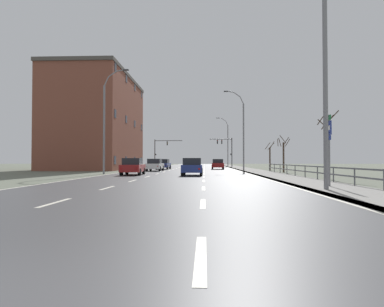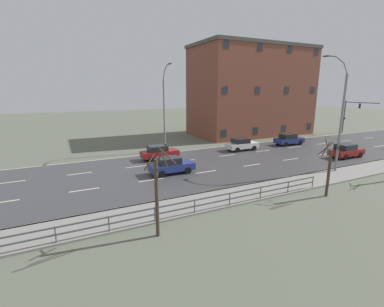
% 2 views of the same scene
% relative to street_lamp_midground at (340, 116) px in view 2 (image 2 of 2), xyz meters
% --- Properties ---
extents(ground_plane, '(160.00, 160.00, 0.12)m').
position_rel_street_lamp_midground_xyz_m(ground_plane, '(-7.42, 7.92, -5.30)').
color(ground_plane, '#5B6051').
extents(road_asphalt_strip, '(14.00, 120.00, 0.03)m').
position_rel_street_lamp_midground_xyz_m(road_asphalt_strip, '(-7.42, 19.92, -5.23)').
color(road_asphalt_strip, '#3D3D3F').
rests_on(road_asphalt_strip, ground).
extents(guardrail, '(0.07, 28.59, 1.00)m').
position_rel_street_lamp_midground_xyz_m(guardrail, '(2.43, -19.94, -4.53)').
color(guardrail, '#515459').
rests_on(guardrail, ground).
extents(street_lamp_midground, '(2.73, 0.24, 10.75)m').
position_rel_street_lamp_midground_xyz_m(street_lamp_midground, '(0.00, 0.00, 0.00)').
color(street_lamp_midground, slate).
rests_on(street_lamp_midground, ground).
extents(street_lamp_left_bank, '(2.54, 0.24, 10.48)m').
position_rel_street_lamp_midground_xyz_m(street_lamp_left_bank, '(-14.85, -11.48, -0.12)').
color(street_lamp_left_bank, slate).
rests_on(street_lamp_left_bank, ground).
extents(traffic_signal_left, '(5.81, 0.36, 5.70)m').
position_rel_street_lamp_midground_xyz_m(traffic_signal_left, '(-14.18, 22.56, -1.40)').
color(traffic_signal_left, '#38383A').
rests_on(traffic_signal_left, ground).
extents(car_far_right, '(1.89, 4.13, 1.57)m').
position_rel_street_lamp_midground_xyz_m(car_far_right, '(-11.34, -2.44, -4.43)').
color(car_far_right, silver).
rests_on(car_far_right, ground).
extents(car_far_left, '(1.88, 4.12, 1.57)m').
position_rel_street_lamp_midground_xyz_m(car_far_left, '(-3.03, 6.06, -4.43)').
color(car_far_left, maroon).
rests_on(car_far_left, ground).
extents(car_mid_centre, '(1.99, 4.18, 1.57)m').
position_rel_street_lamp_midground_xyz_m(car_mid_centre, '(-11.68, -13.41, -4.43)').
color(car_mid_centre, maroon).
rests_on(car_mid_centre, ground).
extents(car_distant, '(1.97, 4.17, 1.57)m').
position_rel_street_lamp_midground_xyz_m(car_distant, '(-11.31, 5.59, -4.43)').
color(car_distant, navy).
rests_on(car_distant, ground).
extents(car_near_right, '(1.85, 4.11, 1.57)m').
position_rel_street_lamp_midground_xyz_m(car_near_right, '(-6.13, -14.21, -4.43)').
color(car_near_right, navy).
rests_on(car_near_right, ground).
extents(brick_building, '(10.66, 20.16, 14.67)m').
position_rel_street_lamp_midground_xyz_m(brick_building, '(-21.93, 6.97, 2.10)').
color(brick_building, brown).
rests_on(brick_building, ground).
extents(bare_tree_near, '(1.50, 1.64, 5.06)m').
position_rel_street_lamp_midground_xyz_m(bare_tree_near, '(3.86, -18.92, -2.82)').
color(bare_tree_near, '#423328').
rests_on(bare_tree_near, ground).
extents(bare_tree_mid, '(1.43, 1.29, 4.26)m').
position_rel_street_lamp_midground_xyz_m(bare_tree_mid, '(3.95, -6.02, -3.19)').
color(bare_tree_mid, '#423328').
rests_on(bare_tree_mid, ground).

